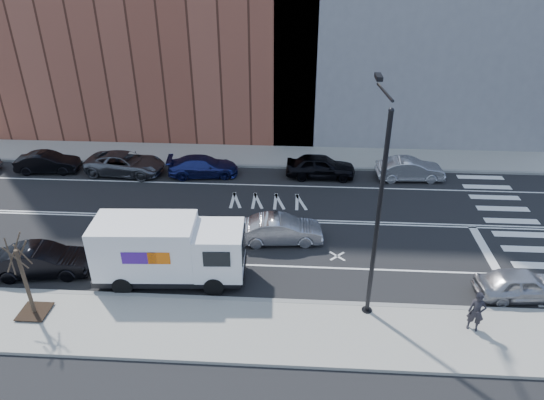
# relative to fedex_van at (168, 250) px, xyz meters

# --- Properties ---
(ground) EXTENTS (120.00, 120.00, 0.00)m
(ground) POSITION_rel_fedex_van_xyz_m (1.84, 5.60, -1.63)
(ground) COLOR black
(ground) RESTS_ON ground
(sidewalk_near) EXTENTS (44.00, 3.60, 0.15)m
(sidewalk_near) POSITION_rel_fedex_van_xyz_m (1.84, -3.20, -1.55)
(sidewalk_near) COLOR gray
(sidewalk_near) RESTS_ON ground
(sidewalk_far) EXTENTS (44.00, 3.60, 0.15)m
(sidewalk_far) POSITION_rel_fedex_van_xyz_m (1.84, 14.40, -1.55)
(sidewalk_far) COLOR gray
(sidewalk_far) RESTS_ON ground
(curb_near) EXTENTS (44.00, 0.25, 0.17)m
(curb_near) POSITION_rel_fedex_van_xyz_m (1.84, -1.40, -1.54)
(curb_near) COLOR gray
(curb_near) RESTS_ON ground
(curb_far) EXTENTS (44.00, 0.25, 0.17)m
(curb_far) POSITION_rel_fedex_van_xyz_m (1.84, 12.60, -1.54)
(curb_far) COLOR gray
(curb_far) RESTS_ON ground
(crosswalk) EXTENTS (3.00, 14.00, 0.01)m
(crosswalk) POSITION_rel_fedex_van_xyz_m (17.84, 5.60, -1.62)
(crosswalk) COLOR white
(crosswalk) RESTS_ON ground
(road_markings) EXTENTS (40.00, 8.60, 0.01)m
(road_markings) POSITION_rel_fedex_van_xyz_m (1.84, 5.60, -1.62)
(road_markings) COLOR white
(road_markings) RESTS_ON ground
(streetlight) EXTENTS (0.44, 4.02, 9.34)m
(streetlight) POSITION_rel_fedex_van_xyz_m (8.84, -1.31, 3.45)
(streetlight) COLOR black
(streetlight) RESTS_ON ground
(street_tree) EXTENTS (1.20, 1.20, 3.75)m
(street_tree) POSITION_rel_fedex_van_xyz_m (-5.16, -2.80, -0.18)
(street_tree) COLOR black
(street_tree) RESTS_ON ground
(fedex_van) EXTENTS (6.90, 2.69, 3.10)m
(fedex_van) POSITION_rel_fedex_van_xyz_m (0.00, 0.00, 0.00)
(fedex_van) COLOR black
(fedex_van) RESTS_ON ground
(far_parked_b) EXTENTS (4.23, 1.75, 1.36)m
(far_parked_b) POSITION_rel_fedex_van_xyz_m (-11.11, 11.06, -0.95)
(far_parked_b) COLOR black
(far_parked_b) RESTS_ON ground
(far_parked_c) EXTENTS (5.39, 2.82, 1.45)m
(far_parked_c) POSITION_rel_fedex_van_xyz_m (-5.81, 11.13, -0.90)
(far_parked_c) COLOR #53555C
(far_parked_c) RESTS_ON ground
(far_parked_d) EXTENTS (4.80, 2.41, 1.34)m
(far_parked_d) POSITION_rel_fedex_van_xyz_m (-0.56, 11.12, -0.96)
(far_parked_d) COLOR navy
(far_parked_d) RESTS_ON ground
(far_parked_e) EXTENTS (4.54, 1.86, 1.54)m
(far_parked_e) POSITION_rel_fedex_van_xyz_m (7.23, 11.35, -0.86)
(far_parked_e) COLOR black
(far_parked_e) RESTS_ON ground
(far_parked_f) EXTENTS (4.42, 1.78, 1.43)m
(far_parked_f) POSITION_rel_fedex_van_xyz_m (13.04, 11.34, -0.92)
(far_parked_f) COLOR #ADAEB2
(far_parked_f) RESTS_ON ground
(driving_sedan) EXTENTS (4.42, 1.90, 1.42)m
(driving_sedan) POSITION_rel_fedex_van_xyz_m (4.95, 3.50, -0.92)
(driving_sedan) COLOR #A9A9AE
(driving_sedan) RESTS_ON ground
(near_parked_rear_a) EXTENTS (4.62, 2.10, 1.47)m
(near_parked_rear_a) POSITION_rel_fedex_van_xyz_m (-6.12, 0.06, -0.89)
(near_parked_rear_a) COLOR black
(near_parked_rear_a) RESTS_ON ground
(near_parked_front) EXTENTS (4.11, 1.92, 1.36)m
(near_parked_front) POSITION_rel_fedex_van_xyz_m (15.71, -0.33, -0.95)
(near_parked_front) COLOR #ADACB1
(near_parked_front) RESTS_ON ground
(pedestrian) EXTENTS (0.75, 0.61, 1.78)m
(pedestrian) POSITION_rel_fedex_van_xyz_m (12.98, -2.64, -0.59)
(pedestrian) COLOR #232127
(pedestrian) RESTS_ON sidewalk_near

